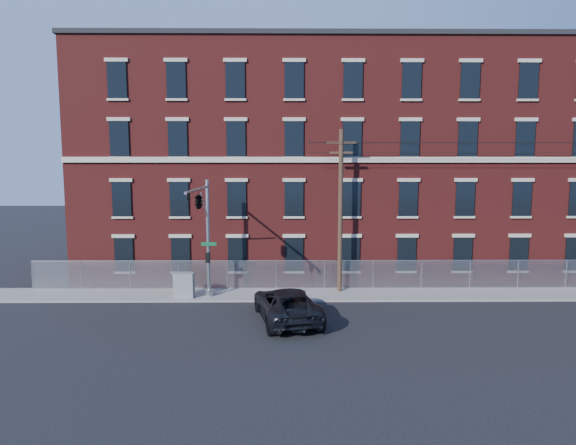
% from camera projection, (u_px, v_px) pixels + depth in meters
% --- Properties ---
extents(ground, '(140.00, 140.00, 0.00)m').
position_uv_depth(ground, '(313.00, 321.00, 25.45)').
color(ground, black).
rests_on(ground, ground).
extents(sidewalk, '(65.00, 3.00, 0.12)m').
position_uv_depth(sidewalk, '(502.00, 294.00, 30.52)').
color(sidewalk, gray).
rests_on(sidewalk, ground).
extents(mill_building, '(55.30, 14.32, 16.30)m').
position_uv_depth(mill_building, '(457.00, 162.00, 38.42)').
color(mill_building, maroon).
rests_on(mill_building, ground).
extents(chain_link_fence, '(59.06, 0.06, 1.85)m').
position_uv_depth(chain_link_fence, '(494.00, 273.00, 31.69)').
color(chain_link_fence, '#A5A8AD').
rests_on(chain_link_fence, ground).
extents(traffic_signal_mast, '(0.90, 6.75, 7.00)m').
position_uv_depth(traffic_signal_mast, '(201.00, 213.00, 26.91)').
color(traffic_signal_mast, '#9EA0A5').
rests_on(traffic_signal_mast, ground).
extents(utility_pole_near, '(1.80, 0.28, 10.00)m').
position_uv_depth(utility_pole_near, '(340.00, 208.00, 30.39)').
color(utility_pole_near, '#453122').
rests_on(utility_pole_near, ground).
extents(pickup_truck, '(3.92, 6.48, 1.68)m').
position_uv_depth(pickup_truck, '(287.00, 304.00, 25.52)').
color(pickup_truck, black).
rests_on(pickup_truck, ground).
extents(utility_cabinet, '(1.22, 0.67, 1.48)m').
position_uv_depth(utility_cabinet, '(184.00, 285.00, 29.44)').
color(utility_cabinet, slate).
rests_on(utility_cabinet, sidewalk).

